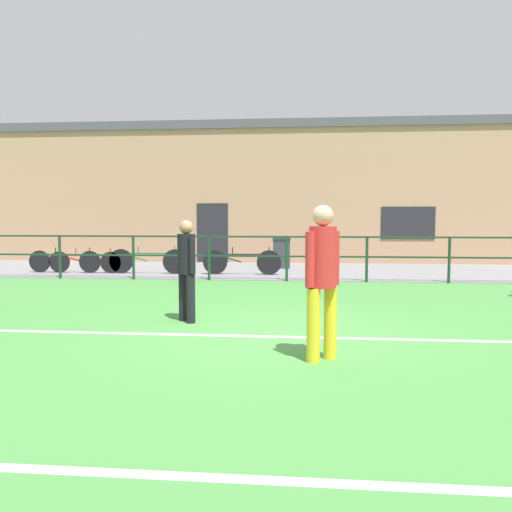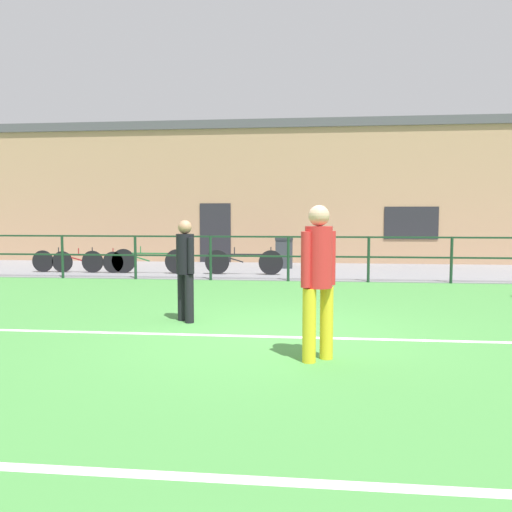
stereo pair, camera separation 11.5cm
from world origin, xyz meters
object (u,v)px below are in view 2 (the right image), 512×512
Objects in this scene: trash_bin_0 at (284,253)px; player_goalkeeper at (185,264)px; bicycle_parked_2 at (67,261)px; bicycle_parked_3 at (150,261)px; player_striker at (318,273)px; bicycle_parked_0 at (88,262)px; bicycle_parked_1 at (244,262)px.

player_goalkeeper is at bearing -97.46° from trash_bin_0.
bicycle_parked_3 is (2.46, 0.00, 0.03)m from bicycle_parked_2.
player_striker is (2.03, -1.99, 0.11)m from player_goalkeeper.
bicycle_parked_0 is 0.98× the size of bicycle_parked_1.
bicycle_parked_1 is at bearing -43.65° from player_goalkeeper.
bicycle_parked_2 is at bearing 180.00° from bicycle_parked_0.
player_goalkeeper is at bearing -90.63° from bicycle_parked_1.
player_goalkeeper is at bearing -67.81° from bicycle_parked_3.
trash_bin_0 is (6.18, 1.94, 0.15)m from bicycle_parked_2.
trash_bin_0 reaches higher than bicycle_parked_3.
bicycle_parked_0 is 0.61m from bicycle_parked_2.
player_striker reaches higher than bicycle_parked_3.
player_goalkeeper is 0.70× the size of bicycle_parked_3.
player_goalkeeper is 0.74× the size of bicycle_parked_0.
player_striker is 0.83× the size of bicycle_parked_0.
bicycle_parked_1 is at bearing 61.90° from player_striker.
bicycle_parked_3 is at bearing 180.00° from bicycle_parked_1.
player_striker reaches higher than bicycle_parked_1.
bicycle_parked_0 is at bearing -180.00° from bicycle_parked_3.
bicycle_parked_3 reaches higher than bicycle_parked_0.
player_goalkeeper reaches higher than bicycle_parked_3.
bicycle_parked_0 is at bearing 0.00° from bicycle_parked_2.
bicycle_parked_0 is 1.86m from bicycle_parked_3.
bicycle_parked_2 is (-0.61, 0.00, 0.01)m from bicycle_parked_0.
player_striker is at bearing -177.41° from player_goalkeeper.
player_striker is 10.67m from bicycle_parked_0.
bicycle_parked_1 is 5.16m from bicycle_parked_2.
player_striker is 11.05m from bicycle_parked_2.
player_striker is 0.83× the size of bicycle_parked_2.
player_striker is at bearing -49.79° from bicycle_parked_2.
bicycle_parked_3 is at bearing 0.00° from bicycle_parked_0.
bicycle_parked_2 is at bearing -180.00° from bicycle_parked_3.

